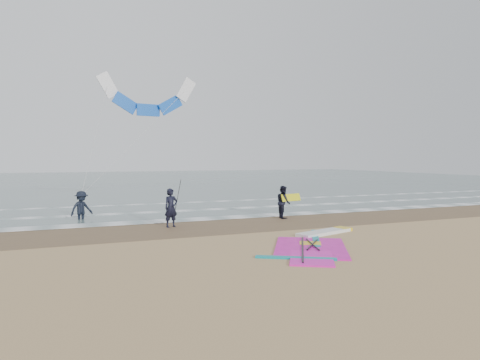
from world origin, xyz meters
name	(u,v)px	position (x,y,z in m)	size (l,w,h in m)	color
ground	(320,247)	(0.00, 0.00, 0.00)	(120.00, 120.00, 0.00)	tan
sea_water	(133,181)	(0.00, 48.00, 0.01)	(120.00, 80.00, 0.02)	#47605E
wet_sand_band	(253,223)	(0.00, 6.00, 0.00)	(120.00, 5.00, 0.01)	brown
foam_waterline	(223,212)	(0.00, 10.44, 0.03)	(120.00, 9.15, 0.02)	white
windsurf_rig	(316,243)	(0.16, 0.53, 0.04)	(6.05, 5.73, 0.15)	white
person_standing	(171,208)	(-4.02, 6.33, 0.90)	(0.66, 0.43, 1.80)	black
person_walking	(283,202)	(2.18, 7.01, 0.87)	(0.84, 0.66, 1.74)	black
person_wading	(81,202)	(-7.80, 10.41, 0.92)	(1.19, 0.69, 1.85)	black
held_pole	(177,199)	(-3.72, 6.33, 1.32)	(0.17, 0.86, 1.82)	black
carried_kiteboard	(291,198)	(2.58, 6.91, 1.10)	(1.30, 0.51, 0.39)	yellow
surf_kite	(148,99)	(-3.67, 14.12, 6.90)	(7.28, 3.93, 7.20)	white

